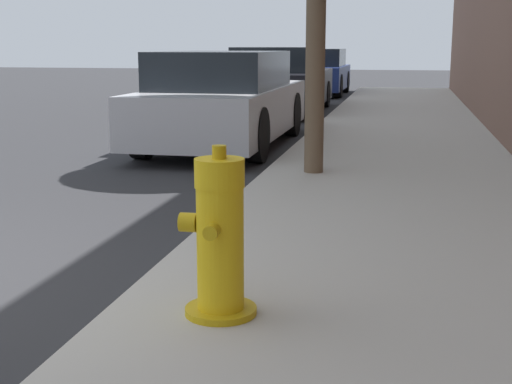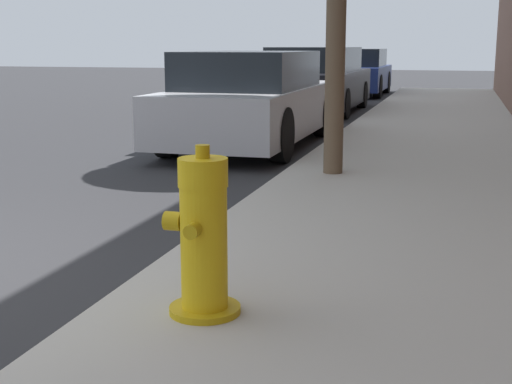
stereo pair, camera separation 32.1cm
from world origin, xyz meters
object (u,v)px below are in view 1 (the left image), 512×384
(parked_car_near, at_px, (225,100))
(parked_car_mid, at_px, (281,81))
(fire_hydrant, at_px, (220,240))
(parked_car_far, at_px, (317,73))

(parked_car_near, relative_size, parked_car_mid, 1.00)
(parked_car_near, bearing_deg, fire_hydrant, -75.87)
(parked_car_near, height_order, parked_car_mid, parked_car_mid)
(fire_hydrant, height_order, parked_car_far, parked_car_far)
(parked_car_near, distance_m, parked_car_mid, 5.55)
(parked_car_mid, relative_size, parked_car_far, 1.18)
(fire_hydrant, relative_size, parked_car_mid, 0.19)
(fire_hydrant, distance_m, parked_car_mid, 12.42)
(parked_car_near, bearing_deg, parked_car_far, 90.29)
(fire_hydrant, height_order, parked_car_mid, parked_car_mid)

